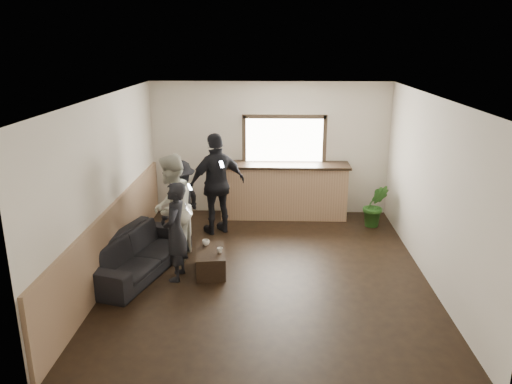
{
  "coord_description": "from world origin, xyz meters",
  "views": [
    {
      "loc": [
        0.07,
        -7.36,
        3.58
      ],
      "look_at": [
        -0.2,
        0.4,
        1.23
      ],
      "focal_mm": 35.0,
      "sensor_mm": 36.0,
      "label": 1
    }
  ],
  "objects_px": {
    "sofa": "(138,253)",
    "person_b": "(172,208)",
    "coffee_table": "(211,261)",
    "bar_counter": "(284,187)",
    "cup_b": "(220,250)",
    "person_a": "(176,232)",
    "person_c": "(180,202)",
    "potted_plant": "(375,206)",
    "cup_a": "(206,243)",
    "person_d": "(217,184)"
  },
  "relations": [
    {
      "from": "coffee_table",
      "to": "person_b",
      "type": "bearing_deg",
      "value": 146.3
    },
    {
      "from": "bar_counter",
      "to": "person_b",
      "type": "xyz_separation_m",
      "value": [
        -1.9,
        -2.26,
        0.27
      ]
    },
    {
      "from": "sofa",
      "to": "person_d",
      "type": "bearing_deg",
      "value": -15.21
    },
    {
      "from": "cup_b",
      "to": "person_c",
      "type": "xyz_separation_m",
      "value": [
        -0.85,
        1.28,
        0.37
      ]
    },
    {
      "from": "potted_plant",
      "to": "person_b",
      "type": "bearing_deg",
      "value": -155.37
    },
    {
      "from": "potted_plant",
      "to": "person_c",
      "type": "relative_size",
      "value": 0.57
    },
    {
      "from": "person_b",
      "to": "potted_plant",
      "type": "bearing_deg",
      "value": 118.73
    },
    {
      "from": "bar_counter",
      "to": "person_b",
      "type": "height_order",
      "value": "bar_counter"
    },
    {
      "from": "coffee_table",
      "to": "person_a",
      "type": "bearing_deg",
      "value": -153.47
    },
    {
      "from": "potted_plant",
      "to": "person_d",
      "type": "distance_m",
      "value": 3.18
    },
    {
      "from": "person_b",
      "to": "coffee_table",
      "type": "bearing_deg",
      "value": 60.4
    },
    {
      "from": "coffee_table",
      "to": "person_a",
      "type": "xyz_separation_m",
      "value": [
        -0.49,
        -0.25,
        0.6
      ]
    },
    {
      "from": "bar_counter",
      "to": "person_d",
      "type": "height_order",
      "value": "bar_counter"
    },
    {
      "from": "coffee_table",
      "to": "cup_a",
      "type": "xyz_separation_m",
      "value": [
        -0.1,
        0.22,
        0.23
      ]
    },
    {
      "from": "potted_plant",
      "to": "person_a",
      "type": "distance_m",
      "value": 4.29
    },
    {
      "from": "cup_b",
      "to": "person_a",
      "type": "height_order",
      "value": "person_a"
    },
    {
      "from": "cup_a",
      "to": "person_b",
      "type": "height_order",
      "value": "person_b"
    },
    {
      "from": "person_a",
      "to": "cup_b",
      "type": "bearing_deg",
      "value": 107.66
    },
    {
      "from": "bar_counter",
      "to": "sofa",
      "type": "distance_m",
      "value": 3.66
    },
    {
      "from": "sofa",
      "to": "cup_b",
      "type": "relative_size",
      "value": 23.96
    },
    {
      "from": "sofa",
      "to": "person_c",
      "type": "xyz_separation_m",
      "value": [
        0.48,
        1.24,
        0.46
      ]
    },
    {
      "from": "potted_plant",
      "to": "person_c",
      "type": "bearing_deg",
      "value": -165.44
    },
    {
      "from": "sofa",
      "to": "person_b",
      "type": "distance_m",
      "value": 0.91
    },
    {
      "from": "cup_a",
      "to": "cup_b",
      "type": "distance_m",
      "value": 0.4
    },
    {
      "from": "bar_counter",
      "to": "cup_a",
      "type": "bearing_deg",
      "value": -117.84
    },
    {
      "from": "cup_a",
      "to": "person_d",
      "type": "xyz_separation_m",
      "value": [
        0.03,
        1.52,
        0.57
      ]
    },
    {
      "from": "bar_counter",
      "to": "sofa",
      "type": "xyz_separation_m",
      "value": [
        -2.38,
        -2.77,
        -0.32
      ]
    },
    {
      "from": "coffee_table",
      "to": "person_a",
      "type": "distance_m",
      "value": 0.82
    },
    {
      "from": "cup_b",
      "to": "potted_plant",
      "type": "bearing_deg",
      "value": 37.94
    },
    {
      "from": "cup_a",
      "to": "person_c",
      "type": "bearing_deg",
      "value": 120.86
    },
    {
      "from": "person_a",
      "to": "person_d",
      "type": "xyz_separation_m",
      "value": [
        0.43,
        1.99,
        0.2
      ]
    },
    {
      "from": "coffee_table",
      "to": "cup_b",
      "type": "distance_m",
      "value": 0.29
    },
    {
      "from": "coffee_table",
      "to": "person_d",
      "type": "xyz_separation_m",
      "value": [
        -0.07,
        1.74,
        0.8
      ]
    },
    {
      "from": "potted_plant",
      "to": "cup_b",
      "type": "bearing_deg",
      "value": -142.06
    },
    {
      "from": "cup_a",
      "to": "potted_plant",
      "type": "distance_m",
      "value": 3.69
    },
    {
      "from": "coffee_table",
      "to": "person_b",
      "type": "xyz_separation_m",
      "value": [
        -0.69,
        0.46,
        0.73
      ]
    },
    {
      "from": "person_d",
      "to": "coffee_table",
      "type": "bearing_deg",
      "value": 61.17
    },
    {
      "from": "person_a",
      "to": "person_b",
      "type": "bearing_deg",
      "value": -161.51
    },
    {
      "from": "person_b",
      "to": "person_c",
      "type": "relative_size",
      "value": 1.18
    },
    {
      "from": "coffee_table",
      "to": "person_c",
      "type": "xyz_separation_m",
      "value": [
        -0.69,
        1.2,
        0.6
      ]
    },
    {
      "from": "sofa",
      "to": "coffee_table",
      "type": "bearing_deg",
      "value": -71.42
    },
    {
      "from": "cup_a",
      "to": "person_c",
      "type": "distance_m",
      "value": 1.2
    },
    {
      "from": "person_b",
      "to": "person_a",
      "type": "bearing_deg",
      "value": 19.3
    },
    {
      "from": "cup_a",
      "to": "person_d",
      "type": "height_order",
      "value": "person_d"
    },
    {
      "from": "sofa",
      "to": "person_a",
      "type": "xyz_separation_m",
      "value": [
        0.67,
        -0.2,
        0.46
      ]
    },
    {
      "from": "sofa",
      "to": "cup_a",
      "type": "bearing_deg",
      "value": -59.72
    },
    {
      "from": "person_b",
      "to": "person_c",
      "type": "distance_m",
      "value": 0.75
    },
    {
      "from": "potted_plant",
      "to": "coffee_table",
      "type": "bearing_deg",
      "value": -144.54
    },
    {
      "from": "bar_counter",
      "to": "cup_b",
      "type": "bearing_deg",
      "value": -110.72
    },
    {
      "from": "cup_a",
      "to": "sofa",
      "type": "bearing_deg",
      "value": -165.95
    }
  ]
}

